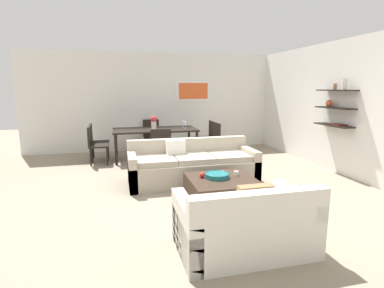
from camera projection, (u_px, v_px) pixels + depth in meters
The scene contains 20 objects.
ground_plane at pixel (201, 187), 5.35m from camera, with size 18.00×18.00×0.00m, color gray.
back_wall_unit at pixel (178, 102), 8.54m from camera, with size 8.40×0.09×2.70m.
right_wall_shelf_unit at pixel (330, 107), 6.38m from camera, with size 0.34×8.20×2.70m.
sofa_beige at pixel (192, 167), 5.60m from camera, with size 2.37×0.90×0.78m.
loveseat_white at pixel (245, 224), 3.23m from camera, with size 1.43×0.90×0.78m.
coffee_table at pixel (222, 190), 4.61m from camera, with size 1.01×0.99×0.38m.
decorative_bowl at pixel (217, 175), 4.61m from camera, with size 0.37×0.37×0.07m.
candle_jar at pixel (236, 173), 4.73m from camera, with size 0.08×0.08×0.07m, color silver.
apple_on_coffee_table at pixel (202, 175), 4.61m from camera, with size 0.08×0.08×0.08m, color red.
dining_table at pixel (155, 131), 7.35m from camera, with size 2.03×0.97×0.75m.
dining_chair_left_far at pixel (96, 140), 7.26m from camera, with size 0.44×0.44×0.88m.
dining_chair_head at pixel (151, 133), 8.24m from camera, with size 0.44×0.44×0.88m.
dining_chair_foot at pixel (160, 145), 6.54m from camera, with size 0.44×0.44×0.88m.
dining_chair_left_near at pixel (95, 143), 6.84m from camera, with size 0.44×0.44×0.88m.
dining_chair_right_near at pixel (213, 138), 7.51m from camera, with size 0.44×0.44×0.88m.
dining_chair_right_far at pixel (208, 135), 7.93m from camera, with size 0.44×0.44×0.88m.
wine_glass_right_far at pixel (183, 123), 7.60m from camera, with size 0.08×0.08×0.17m.
wine_glass_right_near at pixel (185, 124), 7.37m from camera, with size 0.08×0.08×0.17m.
wine_glass_head at pixel (153, 122), 7.72m from camera, with size 0.07×0.07×0.16m.
centerpiece_vase at pixel (154, 122), 7.28m from camera, with size 0.16×0.16×0.33m.
Camera 1 is at (-1.38, -4.93, 1.75)m, focal length 27.89 mm.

